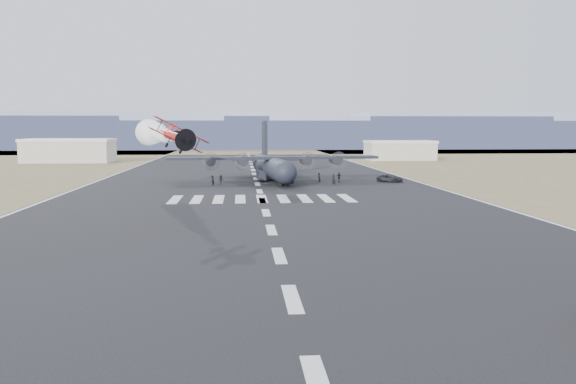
{
  "coord_description": "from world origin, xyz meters",
  "views": [
    {
      "loc": [
        -2.94,
        -34.48,
        9.92
      ],
      "look_at": [
        1.41,
        21.1,
        4.0
      ],
      "focal_mm": 38.0,
      "sensor_mm": 36.0,
      "label": 1
    }
  ],
  "objects": [
    {
      "name": "ground",
      "position": [
        0.0,
        0.0,
        0.0
      ],
      "size": [
        500.0,
        500.0,
        0.0
      ],
      "primitive_type": "plane",
      "color": "black",
      "rests_on": "ground"
    },
    {
      "name": "crew_h",
      "position": [
        11.27,
        75.27,
        0.84
      ],
      "size": [
        0.9,
        0.95,
        1.67
      ],
      "primitive_type": "imported",
      "rotation": [
        0.0,
        0.0,
        4.05
      ],
      "color": "black",
      "rests_on": "ground"
    },
    {
      "name": "crew_a",
      "position": [
        13.5,
        72.21,
        0.85
      ],
      "size": [
        0.75,
        0.79,
        1.69
      ],
      "primitive_type": "imported",
      "rotation": [
        0.0,
        0.0,
        5.26
      ],
      "color": "black",
      "rests_on": "ground"
    },
    {
      "name": "scrub_far",
      "position": [
        0.0,
        230.0,
        0.0
      ],
      "size": [
        500.0,
        80.0,
        0.0
      ],
      "primitive_type": "cube",
      "color": "olive",
      "rests_on": "ground"
    },
    {
      "name": "ridge_seg_c",
      "position": [
        -65.0,
        260.0,
        8.5
      ],
      "size": [
        150.0,
        50.0,
        17.0
      ],
      "primitive_type": "cube",
      "color": "#8A94B0",
      "rests_on": "ground"
    },
    {
      "name": "crew_d",
      "position": [
        14.96,
        75.17,
        0.9
      ],
      "size": [
        1.18,
        0.96,
        1.8
      ],
      "primitive_type": "imported",
      "rotation": [
        0.0,
        0.0,
        0.48
      ],
      "color": "black",
      "rests_on": "ground"
    },
    {
      "name": "smoke_trail",
      "position": [
        -15.25,
        51.88,
        9.28
      ],
      "size": [
        9.0,
        30.2,
        3.89
      ],
      "rotation": [
        0.0,
        0.0,
        0.24
      ],
      "color": "white"
    },
    {
      "name": "ridge_seg_e",
      "position": [
        65.0,
        260.0,
        7.5
      ],
      "size": [
        150.0,
        50.0,
        15.0
      ],
      "primitive_type": "cube",
      "color": "#8A94B0",
      "rests_on": "ground"
    },
    {
      "name": "crew_e",
      "position": [
        6.24,
        72.86,
        0.81
      ],
      "size": [
        0.79,
        0.92,
        1.62
      ],
      "primitive_type": "imported",
      "rotation": [
        0.0,
        0.0,
        5.17
      ],
      "color": "black",
      "rests_on": "ground"
    },
    {
      "name": "crew_f",
      "position": [
        5.23,
        68.96,
        0.8
      ],
      "size": [
        1.36,
        1.42,
        1.6
      ],
      "primitive_type": "imported",
      "rotation": [
        0.0,
        0.0,
        0.82
      ],
      "color": "black",
      "rests_on": "ground"
    },
    {
      "name": "ridge_seg_d",
      "position": [
        0.0,
        260.0,
        6.5
      ],
      "size": [
        150.0,
        50.0,
        13.0
      ],
      "primitive_type": "cube",
      "color": "#8A94B0",
      "rests_on": "ground"
    },
    {
      "name": "hangar_left",
      "position": [
        -52.0,
        145.0,
        3.41
      ],
      "size": [
        24.5,
        14.5,
        6.7
      ],
      "color": "#B6B2A1",
      "rests_on": "ground"
    },
    {
      "name": "support_vehicle",
      "position": [
        24.31,
        74.63,
        0.66
      ],
      "size": [
        5.23,
        4.25,
        1.32
      ],
      "primitive_type": "imported",
      "rotation": [
        0.0,
        0.0,
        1.06
      ],
      "color": "black",
      "rests_on": "ground"
    },
    {
      "name": "ridge_seg_f",
      "position": [
        130.0,
        260.0,
        8.5
      ],
      "size": [
        150.0,
        50.0,
        17.0
      ],
      "primitive_type": "cube",
      "color": "#8A94B0",
      "rests_on": "ground"
    },
    {
      "name": "crew_b",
      "position": [
        -7.82,
        70.69,
        0.85
      ],
      "size": [
        0.91,
        0.96,
        1.7
      ],
      "primitive_type": "imported",
      "rotation": [
        0.0,
        0.0,
        4.05
      ],
      "color": "black",
      "rests_on": "ground"
    },
    {
      "name": "transport_aircraft",
      "position": [
        3.03,
        79.26,
        2.9
      ],
      "size": [
        39.06,
        32.1,
        11.27
      ],
      "rotation": [
        0.0,
        0.0,
        0.09
      ],
      "color": "black",
      "rests_on": "ground"
    },
    {
      "name": "aerobatic_biplane",
      "position": [
        -9.31,
        27.16,
        9.06
      ],
      "size": [
        5.68,
        5.74,
        3.93
      ],
      "rotation": [
        0.0,
        0.45,
        0.24
      ],
      "color": "red"
    },
    {
      "name": "crew_c",
      "position": [
        -6.4,
        72.7,
        0.78
      ],
      "size": [
        1.03,
        0.53,
        1.56
      ],
      "primitive_type": "imported",
      "rotation": [
        0.0,
        0.0,
        3.21
      ],
      "color": "black",
      "rests_on": "ground"
    },
    {
      "name": "hangar_right",
      "position": [
        46.0,
        150.0,
        3.01
      ],
      "size": [
        20.5,
        12.5,
        5.9
      ],
      "color": "#B6B2A1",
      "rests_on": "ground"
    },
    {
      "name": "crew_g",
      "position": [
        13.11,
        69.06,
        0.84
      ],
      "size": [
        0.7,
        0.62,
        1.69
      ],
      "primitive_type": "imported",
      "rotation": [
        0.0,
        0.0,
        6.09
      ],
      "color": "black",
      "rests_on": "ground"
    },
    {
      "name": "runway_markings",
      "position": [
        0.0,
        60.0,
        0.01
      ],
      "size": [
        60.0,
        260.0,
        0.01
      ],
      "primitive_type": null,
      "color": "silver",
      "rests_on": "ground"
    }
  ]
}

